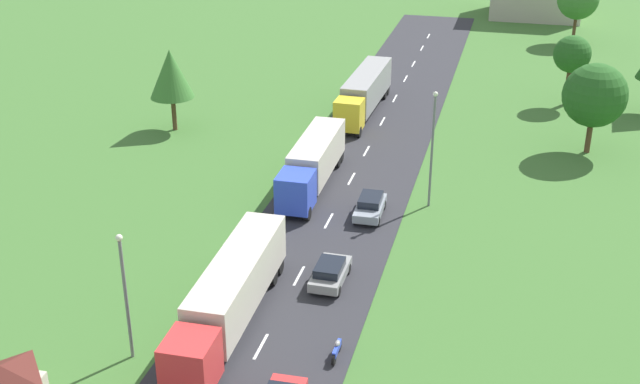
% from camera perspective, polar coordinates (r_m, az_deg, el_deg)
% --- Properties ---
extents(road, '(10.00, 140.00, 0.06)m').
position_cam_1_polar(road, '(55.22, -0.18, -3.53)').
color(road, '#2B2B30').
rests_on(road, ground).
extents(lane_marking_centre, '(0.16, 123.59, 0.01)m').
position_cam_1_polar(lane_marking_centre, '(53.97, -0.57, -4.20)').
color(lane_marking_centre, white).
rests_on(lane_marking_centre, road).
extents(truck_lead, '(2.75, 14.48, 3.63)m').
position_cam_1_polar(truck_lead, '(45.94, -6.25, -7.01)').
color(truck_lead, red).
rests_on(truck_lead, road).
extents(truck_second, '(2.62, 12.49, 3.55)m').
position_cam_1_polar(truck_second, '(62.57, -0.51, 2.11)').
color(truck_second, blue).
rests_on(truck_second, road).
extents(truck_third, '(2.84, 14.22, 3.71)m').
position_cam_1_polar(truck_third, '(78.99, 3.13, 7.06)').
color(truck_third, yellow).
rests_on(truck_third, road).
extents(car_second, '(1.89, 4.05, 1.45)m').
position_cam_1_polar(car_second, '(50.20, 0.71, -5.62)').
color(car_second, gray).
rests_on(car_second, road).
extents(car_third, '(1.93, 4.21, 1.47)m').
position_cam_1_polar(car_third, '(58.53, 3.52, -0.97)').
color(car_third, '#8C939E').
rests_on(car_third, road).
extents(motorcycle_courier, '(0.28, 1.94, 0.91)m').
position_cam_1_polar(motorcycle_courier, '(44.00, 1.18, -10.94)').
color(motorcycle_courier, black).
rests_on(motorcycle_courier, road).
extents(lamppost_lead, '(0.36, 0.36, 7.35)m').
position_cam_1_polar(lamppost_lead, '(43.28, -13.45, -6.66)').
color(lamppost_lead, slate).
rests_on(lamppost_lead, ground).
extents(lamppost_second, '(0.36, 0.36, 8.80)m').
position_cam_1_polar(lamppost_second, '(58.95, 7.85, 3.33)').
color(lamppost_second, slate).
rests_on(lamppost_second, ground).
extents(tree_oak, '(5.36, 5.36, 7.76)m').
position_cam_1_polar(tree_oak, '(72.01, 18.64, 6.40)').
color(tree_oak, '#513823').
rests_on(tree_oak, ground).
extents(tree_birch, '(3.64, 3.64, 6.96)m').
position_cam_1_polar(tree_birch, '(84.05, 17.19, 9.13)').
color(tree_birch, '#513823').
rests_on(tree_birch, ground).
extents(tree_ash, '(3.96, 3.96, 7.49)m').
position_cam_1_polar(tree_ash, '(74.65, -10.37, 8.11)').
color(tree_ash, '#513823').
rests_on(tree_ash, ground).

